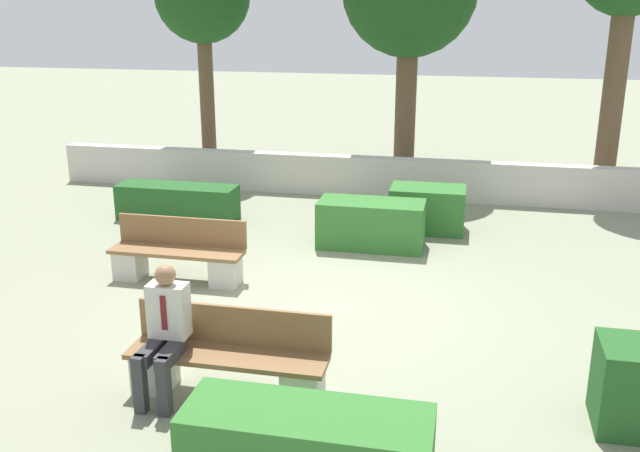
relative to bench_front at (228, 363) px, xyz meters
The scene contains 9 objects.
ground_plane 2.35m from the bench_front, 78.81° to the left, with size 60.00×60.00×0.00m, color gray.
perimeter_wall 7.73m from the bench_front, 86.65° to the left, with size 13.38×0.30×0.79m.
bench_front is the anchor object (origin of this frame).
bench_left_side 3.20m from the bench_front, 121.62° to the left, with size 1.86×0.48×0.85m.
person_seated_man 0.72m from the bench_front, 166.26° to the right, with size 0.38×0.63×1.32m.
hedge_block_near_left 6.16m from the bench_front, 117.48° to the left, with size 2.13×0.63×0.61m.
hedge_block_near_right 4.75m from the bench_front, 81.23° to the left, with size 1.65×0.74×0.74m.
hedge_block_mid_right 1.46m from the bench_front, 45.22° to the right, with size 2.03×0.73×0.56m.
hedge_block_far_left 5.93m from the bench_front, 75.07° to the left, with size 1.24×0.76×0.75m.
Camera 1 is at (1.73, -8.16, 3.70)m, focal length 40.00 mm.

